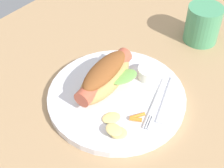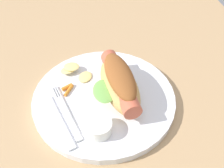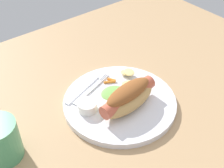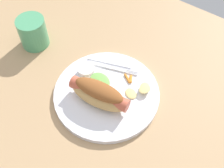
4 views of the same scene
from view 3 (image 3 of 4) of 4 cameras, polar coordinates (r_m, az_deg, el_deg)
name	(u,v)px [view 3 (image 3 of 4)]	position (r cm, az deg, el deg)	size (l,w,h in cm)	color
ground_plane	(114,103)	(78.50, 0.47, -3.55)	(120.00, 90.00, 1.80)	tan
plate	(119,102)	(76.10, 1.37, -3.51)	(28.41, 28.41, 1.60)	white
hot_dog	(129,97)	(71.86, 3.16, -2.39)	(16.53, 10.10, 6.43)	tan
sauce_ramekin	(87,106)	(72.49, -4.72, -4.20)	(4.75, 4.75, 2.40)	white
fork	(91,89)	(78.47, -4.02, -1.03)	(13.99, 5.41, 0.40)	silver
knife	(82,90)	(78.64, -5.62, -1.06)	(13.04, 1.40, 0.36)	silver
chips_pile	(128,76)	(81.72, 3.04, 1.48)	(6.46, 7.63, 1.66)	#E2C87A
carrot_garnish	(111,81)	(80.74, -0.26, 0.61)	(3.33, 2.55, 0.78)	orange
drinking_cup	(0,141)	(66.80, -20.49, -10.04)	(8.35, 8.35, 9.24)	#4C9E6B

